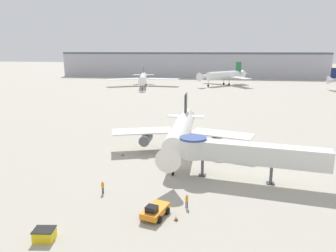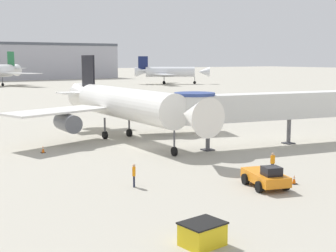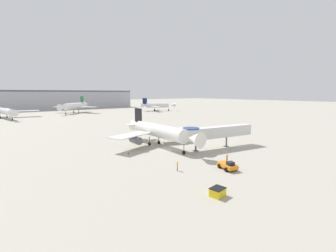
% 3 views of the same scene
% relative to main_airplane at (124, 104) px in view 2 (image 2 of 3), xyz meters
% --- Properties ---
extents(ground_plane, '(800.00, 800.00, 0.00)m').
position_rel_main_airplane_xyz_m(ground_plane, '(-0.06, -4.56, -4.15)').
color(ground_plane, '#A8A393').
extents(main_airplane, '(27.31, 29.52, 9.81)m').
position_rel_main_airplane_xyz_m(main_airplane, '(0.00, 0.00, 0.00)').
color(main_airplane, white).
rests_on(main_airplane, ground_plane).
extents(jet_bridge, '(21.32, 6.36, 5.98)m').
position_rel_main_airplane_xyz_m(jet_bridge, '(10.19, -10.91, 0.15)').
color(jet_bridge, silver).
rests_on(jet_bridge, ground_plane).
extents(pushback_tug_orange, '(3.10, 4.43, 1.74)m').
position_rel_main_airplane_xyz_m(pushback_tug_orange, '(-0.13, -23.65, -3.36)').
color(pushback_tug_orange, orange).
rests_on(pushback_tug_orange, ground_plane).
extents(service_container_yellow, '(2.32, 1.98, 1.21)m').
position_rel_main_airplane_xyz_m(service_container_yellow, '(-10.33, -29.97, -3.54)').
color(service_container_yellow, yellow).
rests_on(service_container_yellow, ground_plane).
extents(traffic_cone_starboard_wing, '(0.50, 0.50, 0.82)m').
position_rel_main_airplane_xyz_m(traffic_cone_starboard_wing, '(10.30, -0.29, -3.75)').
color(traffic_cone_starboard_wing, black).
rests_on(traffic_cone_starboard_wing, ground_plane).
extents(traffic_cone_port_wing, '(0.43, 0.43, 0.71)m').
position_rel_main_airplane_xyz_m(traffic_cone_port_wing, '(-10.27, -2.49, -3.81)').
color(traffic_cone_port_wing, black).
rests_on(traffic_cone_port_wing, ground_plane).
extents(traffic_cone_apron_front, '(0.42, 0.42, 0.69)m').
position_rel_main_airplane_xyz_m(traffic_cone_apron_front, '(2.39, -24.02, -3.82)').
color(traffic_cone_apron_front, black).
rests_on(traffic_cone_apron_front, ground_plane).
extents(ground_crew_marshaller, '(0.35, 0.38, 1.73)m').
position_rel_main_airplane_xyz_m(ground_crew_marshaller, '(-8.28, -18.50, -3.15)').
color(ground_crew_marshaller, '#1E2338').
rests_on(ground_crew_marshaller, ground_plane).
extents(ground_crew_wing_walker, '(0.34, 0.23, 1.74)m').
position_rel_main_airplane_xyz_m(ground_crew_wing_walker, '(3.28, -20.79, -3.15)').
color(ground_crew_wing_walker, '#1E2338').
rests_on(ground_crew_wing_walker, ground_plane).
extents(background_jet_navy_tail, '(25.96, 24.65, 10.29)m').
position_rel_main_airplane_xyz_m(background_jet_navy_tail, '(67.91, 101.16, 0.38)').
color(background_jet_navy_tail, silver).
rests_on(background_jet_navy_tail, ground_plane).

